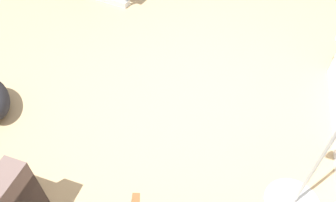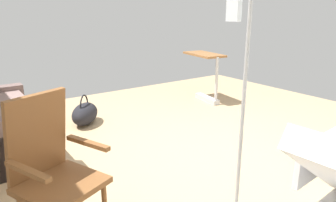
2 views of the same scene
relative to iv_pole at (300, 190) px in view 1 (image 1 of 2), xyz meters
The scene contains 2 objects.
ground_plane 1.43m from the iv_pole, 38.50° to the right, with size 6.45×6.45×0.00m, color tan.
iv_pole is the anchor object (origin of this frame).
Camera 1 is at (-0.58, 2.28, 2.45)m, focal length 34.85 mm.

